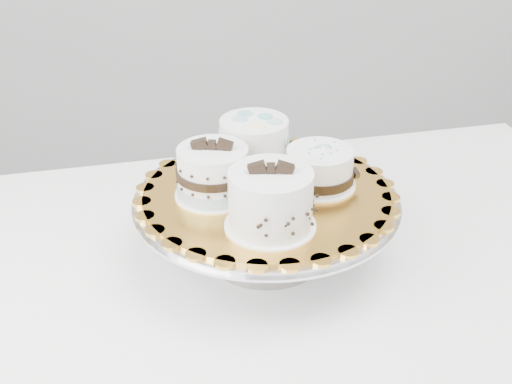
{
  "coord_description": "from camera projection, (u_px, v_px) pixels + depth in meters",
  "views": [
    {
      "loc": [
        -0.12,
        -0.71,
        1.32
      ],
      "look_at": [
        -0.01,
        0.06,
        0.87
      ],
      "focal_mm": 45.0,
      "sensor_mm": 36.0,
      "label": 1
    }
  ],
  "objects": [
    {
      "name": "table",
      "position": [
        287.0,
        310.0,
        0.98
      ],
      "size": [
        1.29,
        0.92,
        0.75
      ],
      "rotation": [
        0.0,
        0.0,
        0.09
      ],
      "color": "white",
      "rests_on": "floor"
    },
    {
      "name": "cake_stand",
      "position": [
        266.0,
        214.0,
        0.94
      ],
      "size": [
        0.39,
        0.39,
        0.1
      ],
      "color": "gray",
      "rests_on": "table"
    },
    {
      "name": "cake_board",
      "position": [
        266.0,
        193.0,
        0.93
      ],
      "size": [
        0.38,
        0.38,
        0.01
      ],
      "primitive_type": "cylinder",
      "rotation": [
        0.0,
        0.0,
        -0.07
      ],
      "color": "orange",
      "rests_on": "cake_stand"
    },
    {
      "name": "cake_swirl",
      "position": [
        271.0,
        201.0,
        0.83
      ],
      "size": [
        0.12,
        0.12,
        0.1
      ],
      "rotation": [
        0.0,
        0.0,
        -0.15
      ],
      "color": "white",
      "rests_on": "cake_board"
    },
    {
      "name": "cake_banded",
      "position": [
        213.0,
        174.0,
        0.9
      ],
      "size": [
        0.12,
        0.12,
        0.09
      ],
      "rotation": [
        0.0,
        0.0,
        -0.23
      ],
      "color": "white",
      "rests_on": "cake_board"
    },
    {
      "name": "cake_dots",
      "position": [
        254.0,
        143.0,
        0.98
      ],
      "size": [
        0.13,
        0.13,
        0.08
      ],
      "rotation": [
        0.0,
        0.0,
        -0.37
      ],
      "color": "white",
      "rests_on": "cake_board"
    },
    {
      "name": "cake_ribbon",
      "position": [
        320.0,
        169.0,
        0.93
      ],
      "size": [
        0.12,
        0.12,
        0.06
      ],
      "rotation": [
        0.0,
        0.0,
        0.22
      ],
      "color": "white",
      "rests_on": "cake_board"
    }
  ]
}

